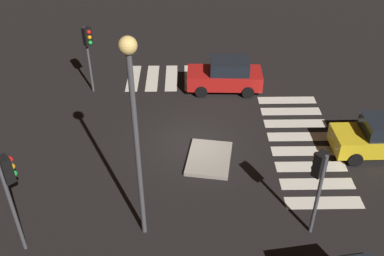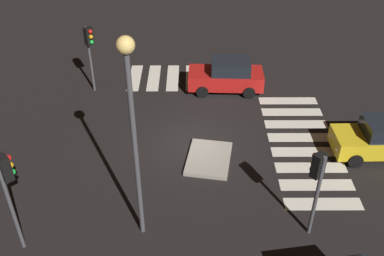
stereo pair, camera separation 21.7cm
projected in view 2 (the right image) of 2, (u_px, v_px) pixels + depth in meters
ground_plane at (192, 145)px, 21.45m from camera, size 80.00×80.00×0.00m
traffic_island at (209, 159)px, 20.45m from camera, size 2.88×2.35×0.18m
car_yellow at (381, 139)px, 20.35m from camera, size 2.07×4.30×1.85m
car_red at (227, 75)px, 25.26m from camera, size 2.16×4.36×1.87m
traffic_light_west at (7, 181)px, 14.67m from camera, size 0.54×0.54×4.17m
traffic_light_north at (90, 44)px, 23.92m from camera, size 0.54×0.53×3.91m
traffic_light_south at (317, 175)px, 15.44m from camera, size 0.53×0.54×3.70m
street_lamp at (132, 113)px, 13.90m from camera, size 0.56×0.56×8.00m
crosswalk_near at (303, 144)px, 21.46m from camera, size 8.75×3.20×0.02m
crosswalk_side at (192, 78)px, 26.92m from camera, size 3.20×7.60×0.02m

